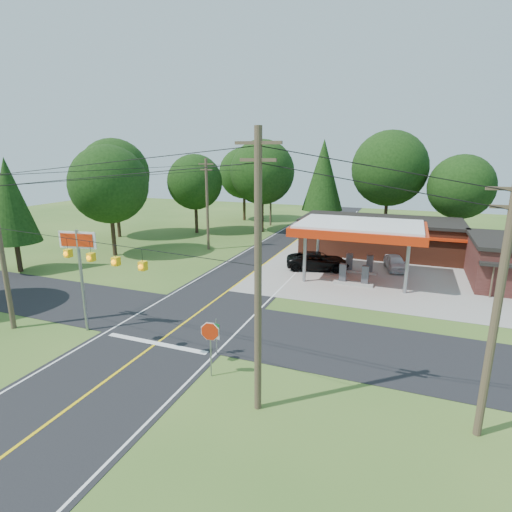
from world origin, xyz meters
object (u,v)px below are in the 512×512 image
(octagonal_stop_sign, at_px, (210,336))
(sedan_car, at_px, (395,263))
(gas_canopy, at_px, (359,230))
(big_stop_sign, at_px, (79,258))
(suv_car, at_px, (318,261))

(octagonal_stop_sign, bearing_deg, sedan_car, 71.57)
(gas_canopy, relative_size, sedan_car, 2.65)
(gas_canopy, xyz_separation_m, big_stop_sign, (-14.00, -16.60, 0.32))
(gas_canopy, distance_m, sedan_car, 6.15)
(suv_car, height_order, sedan_car, suv_car)
(gas_canopy, distance_m, octagonal_stop_sign, 19.16)
(gas_canopy, height_order, suv_car, gas_canopy)
(gas_canopy, bearing_deg, octagonal_stop_sign, -103.67)
(suv_car, relative_size, big_stop_sign, 0.92)
(gas_canopy, relative_size, suv_car, 1.84)
(big_stop_sign, bearing_deg, sedan_car, 50.47)
(suv_car, bearing_deg, gas_canopy, -124.58)
(sedan_car, distance_m, big_stop_sign, 26.99)
(octagonal_stop_sign, bearing_deg, gas_canopy, 76.33)
(big_stop_sign, bearing_deg, gas_canopy, 49.85)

